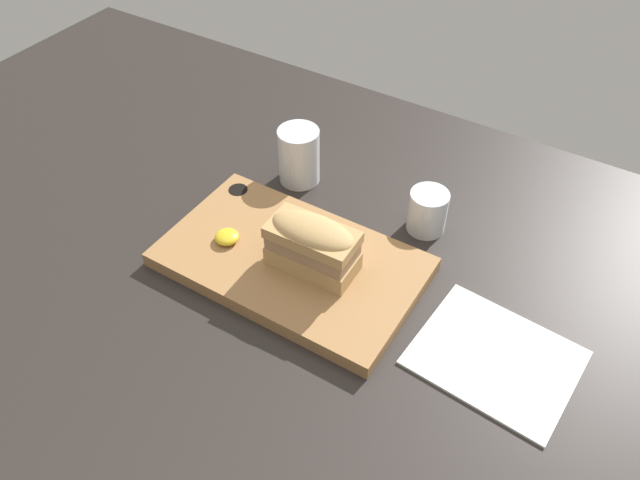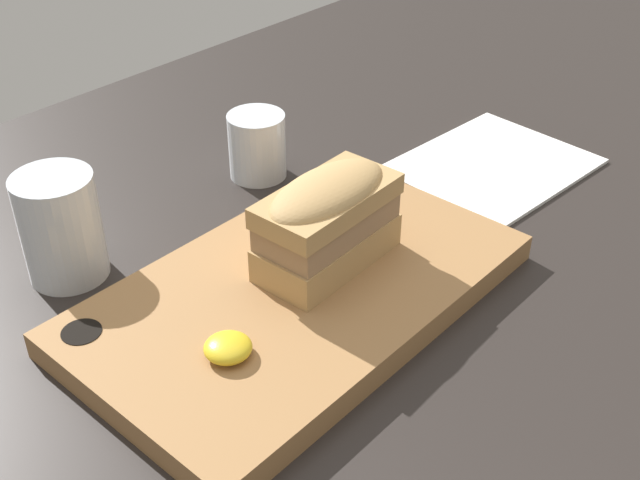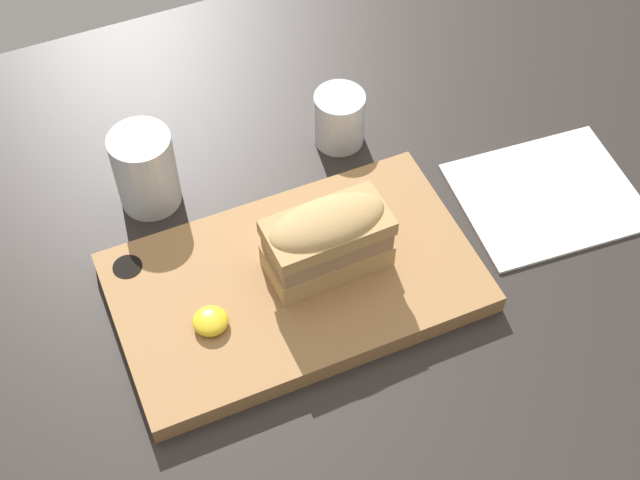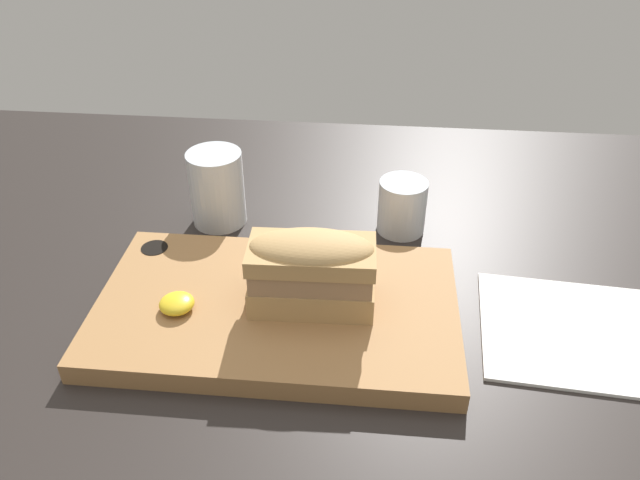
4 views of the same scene
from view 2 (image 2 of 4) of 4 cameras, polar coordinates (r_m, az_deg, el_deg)
The scene contains 7 objects.
dining_table at distance 77.10cm, azimuth 1.17°, elevation -1.32°, with size 198.37×97.36×2.00cm.
serving_board at distance 69.22cm, azimuth -1.60°, elevation -3.79°, with size 38.79×22.97×2.51cm.
sandwich at distance 68.20cm, azimuth 0.54°, elevation 1.58°, with size 13.22×6.93×8.54cm.
mustard_dollop at distance 61.32cm, azimuth -6.57°, elevation -7.61°, with size 3.72×3.72×1.49cm.
water_glass at distance 74.57cm, azimuth -17.86°, elevation 0.45°, with size 7.14×7.14×10.10cm.
wine_glass at distance 87.47cm, azimuth -4.49°, elevation 6.49°, with size 6.23×6.23×7.16cm.
napkin at distance 92.25cm, azimuth 12.19°, elevation 5.22°, with size 21.83×18.49×0.40cm.
Camera 2 is at (-47.72, -40.53, 46.00)cm, focal length 45.00 mm.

